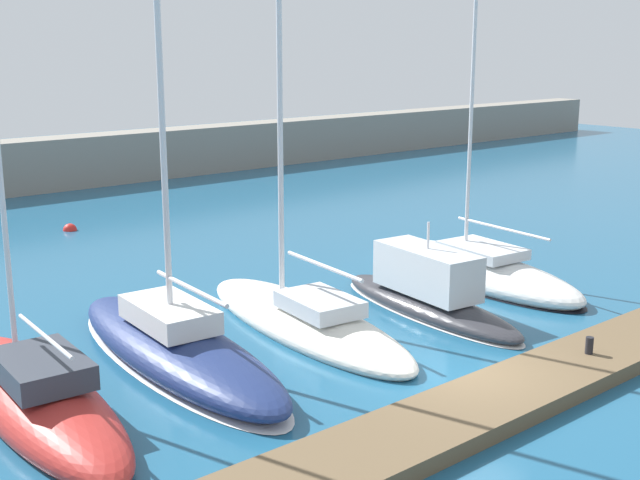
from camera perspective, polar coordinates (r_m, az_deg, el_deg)
ground_plane at (r=20.92m, az=9.82°, el=-9.61°), size 120.00×120.00×0.00m
dock_pier at (r=20.06m, az=12.94°, el=-10.20°), size 21.18×2.22×0.38m
sailboat_red_nearest at (r=20.03m, az=-18.77°, el=-9.99°), size 2.97×9.35×17.59m
sailboat_navy_second at (r=22.09m, az=-9.88°, el=-7.01°), size 3.43×10.43×17.62m
sailboat_ivory_third at (r=24.29m, az=-1.07°, el=-5.23°), size 3.82×10.06×19.81m
motorboat_charcoal_fourth at (r=25.85m, az=7.33°, el=-3.62°), size 2.81×7.94×3.04m
sailboat_white_fifth at (r=29.80m, az=10.39°, el=-1.95°), size 4.00×9.96×18.48m
mooring_buoy_red at (r=38.39m, az=-16.71°, el=0.64°), size 0.60×0.60×0.60m
dock_bollard at (r=22.39m, az=17.93°, el=-6.87°), size 0.20×0.20×0.44m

